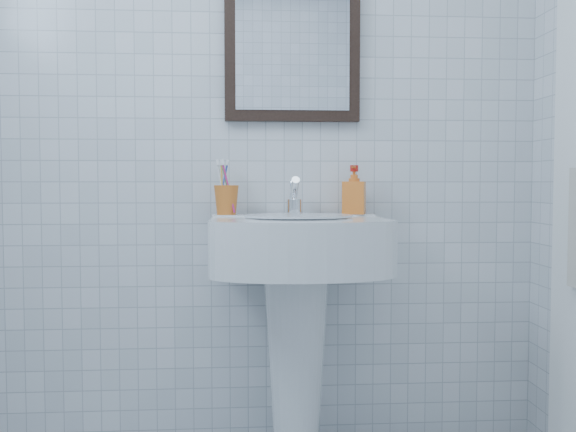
{
  "coord_description": "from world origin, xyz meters",
  "views": [
    {
      "loc": [
        -0.03,
        -1.21,
        1.01
      ],
      "look_at": [
        0.13,
        0.86,
        0.9
      ],
      "focal_mm": 40.0,
      "sensor_mm": 36.0,
      "label": 1
    }
  ],
  "objects": [
    {
      "name": "wall_back",
      "position": [
        0.0,
        1.2,
        1.25
      ],
      "size": [
        2.2,
        0.02,
        2.5
      ],
      "primitive_type": "cube",
      "color": "white",
      "rests_on": "ground"
    },
    {
      "name": "washbasin",
      "position": [
        0.17,
        0.99,
        0.61
      ],
      "size": [
        0.59,
        0.43,
        0.9
      ],
      "color": "white",
      "rests_on": "ground"
    },
    {
      "name": "faucet",
      "position": [
        0.17,
        1.09,
        0.95
      ],
      "size": [
        0.06,
        0.12,
        0.14
      ],
      "color": "white",
      "rests_on": "washbasin"
    },
    {
      "name": "toothbrush_cup",
      "position": [
        -0.08,
        1.1,
        0.95
      ],
      "size": [
        0.09,
        0.09,
        0.11
      ],
      "primitive_type": null,
      "rotation": [
        0.0,
        0.0,
        -0.05
      ],
      "color": "orange",
      "rests_on": "washbasin"
    },
    {
      "name": "soap_dispenser",
      "position": [
        0.39,
        1.11,
        0.99
      ],
      "size": [
        0.1,
        0.1,
        0.18
      ],
      "primitive_type": "imported",
      "rotation": [
        0.0,
        0.0,
        -0.29
      ],
      "color": "#E84C16",
      "rests_on": "washbasin"
    },
    {
      "name": "wall_mirror",
      "position": [
        0.17,
        1.18,
        1.55
      ],
      "size": [
        0.5,
        0.04,
        0.62
      ],
      "color": "black",
      "rests_on": "wall_back"
    }
  ]
}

